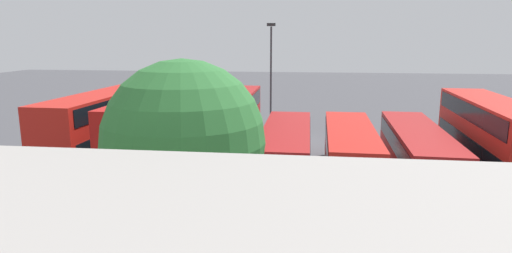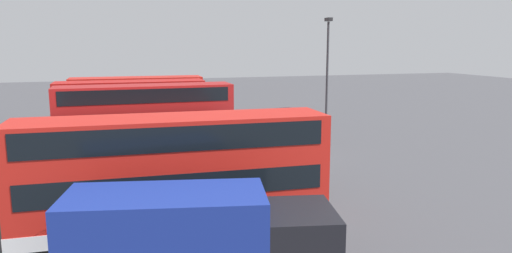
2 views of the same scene
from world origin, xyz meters
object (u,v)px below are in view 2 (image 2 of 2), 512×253
at_px(bus_single_deck_third, 153,152).
at_px(bus_single_deck_fourth, 141,140).
at_px(box_truck_blue, 197,243).
at_px(bus_double_decker_near_end, 175,172).
at_px(bus_double_decker_sixth, 132,110).
at_px(lamp_post_tall, 327,73).
at_px(bus_double_decker_seventh, 138,103).
at_px(waste_bin_yellow, 240,121).
at_px(bus_double_decker_fifth, 146,117).
at_px(car_hatchback_silver, 285,117).
at_px(bus_single_deck_second, 164,169).

relative_size(bus_single_deck_third, bus_single_deck_fourth, 1.01).
bearing_deg(box_truck_blue, bus_double_decker_near_end, -1.24).
height_order(bus_double_decker_near_end, bus_double_decker_sixth, same).
bearing_deg(bus_single_deck_fourth, lamp_post_tall, -81.00).
xyz_separation_m(bus_double_decker_sixth, bus_double_decker_seventh, (3.86, -0.67, -0.00)).
distance_m(bus_single_deck_fourth, bus_double_decker_seventh, 11.02).
bearing_deg(bus_single_deck_fourth, box_truck_blue, -178.63).
height_order(lamp_post_tall, waste_bin_yellow, lamp_post_tall).
height_order(bus_double_decker_fifth, car_hatchback_silver, bus_double_decker_fifth).
distance_m(bus_single_deck_second, bus_double_decker_seventh, 18.05).
relative_size(bus_single_deck_second, bus_double_decker_fifth, 1.01).
height_order(bus_double_decker_seventh, waste_bin_yellow, bus_double_decker_seventh).
bearing_deg(bus_single_deck_third, bus_double_decker_sixth, 2.50).
distance_m(bus_single_deck_fourth, box_truck_blue, 15.81).
height_order(bus_single_deck_third, bus_double_decker_sixth, bus_double_decker_sixth).
bearing_deg(waste_bin_yellow, lamp_post_tall, -158.28).
bearing_deg(bus_double_decker_near_end, bus_double_decker_sixth, 2.02).
distance_m(bus_double_decker_near_end, bus_single_deck_third, 7.33).
bearing_deg(bus_single_deck_third, bus_double_decker_near_end, -178.68).
relative_size(bus_double_decker_near_end, bus_single_deck_second, 1.01).
xyz_separation_m(bus_single_deck_fourth, waste_bin_yellow, (11.50, -9.20, -1.15)).
bearing_deg(waste_bin_yellow, bus_double_decker_near_end, 158.62).
distance_m(bus_double_decker_fifth, bus_double_decker_sixth, 3.73).
relative_size(bus_double_decker_near_end, lamp_post_tall, 1.31).
distance_m(bus_double_decker_fifth, bus_double_decker_seventh, 7.53).
distance_m(bus_double_decker_near_end, bus_double_decker_sixth, 17.88).
bearing_deg(bus_double_decker_near_end, bus_single_deck_second, -0.20).
xyz_separation_m(bus_double_decker_near_end, bus_double_decker_seventh, (21.73, -0.04, -0.00)).
xyz_separation_m(bus_double_decker_fifth, waste_bin_yellow, (8.06, -8.62, -1.97)).
bearing_deg(waste_bin_yellow, car_hatchback_silver, -92.41).
relative_size(bus_single_deck_fourth, lamp_post_tall, 1.18).
distance_m(bus_double_decker_fifth, box_truck_blue, 19.27).
relative_size(bus_double_decker_near_end, box_truck_blue, 1.49).
xyz_separation_m(bus_double_decker_fifth, car_hatchback_silver, (7.88, -12.80, -1.75)).
xyz_separation_m(bus_double_decker_near_end, bus_single_deck_second, (3.70, -0.01, -0.83)).
height_order(bus_single_deck_second, bus_single_deck_fourth, same).
height_order(bus_double_decker_near_end, waste_bin_yellow, bus_double_decker_near_end).
relative_size(lamp_post_tall, waste_bin_yellow, 9.43).
height_order(bus_single_deck_third, bus_double_decker_fifth, bus_double_decker_fifth).
distance_m(bus_double_decker_sixth, waste_bin_yellow, 10.51).
bearing_deg(bus_double_decker_fifth, car_hatchback_silver, -58.38).
relative_size(box_truck_blue, waste_bin_yellow, 8.27).
xyz_separation_m(bus_single_deck_second, lamp_post_tall, (9.11, -12.46, 3.55)).
relative_size(box_truck_blue, lamp_post_tall, 0.88).
bearing_deg(lamp_post_tall, bus_double_decker_near_end, 135.76).
height_order(bus_double_decker_seventh, lamp_post_tall, lamp_post_tall).
bearing_deg(box_truck_blue, bus_single_deck_fourth, 1.37).
bearing_deg(bus_double_decker_fifth, bus_double_decker_near_end, 179.64).
bearing_deg(box_truck_blue, bus_double_decker_seventh, -0.33).
bearing_deg(car_hatchback_silver, bus_double_decker_sixth, 107.32).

